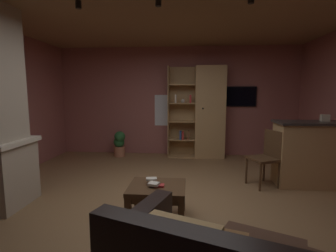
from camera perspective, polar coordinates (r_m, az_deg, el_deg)
floor at (r=3.61m, az=-0.57°, el=-17.80°), size 5.81×5.93×0.02m
wall_back at (r=6.25m, az=2.03°, el=5.59°), size 5.93×0.06×2.64m
ceiling at (r=3.45m, az=-0.63°, el=26.47°), size 5.81×5.93×0.02m
window_pane_back at (r=6.24m, az=0.04°, el=3.58°), size 0.67×0.01×0.76m
bookshelf_cabinet at (r=6.00m, az=8.66°, el=2.96°), size 1.33×0.41×2.15m
kitchen_bar_counter at (r=4.84m, az=31.23°, el=-5.43°), size 1.44×0.57×1.07m
tissue_box at (r=4.83m, az=32.08°, el=1.57°), size 0.14×0.14×0.11m
coffee_table at (r=3.16m, az=-2.49°, el=-14.81°), size 0.68×0.58×0.42m
table_book_0 at (r=3.09m, az=-2.02°, el=-13.37°), size 0.12×0.09×0.02m
table_book_1 at (r=3.07m, az=-3.26°, el=-13.00°), size 0.15×0.13×0.03m
table_book_2 at (r=3.16m, az=-3.77°, el=-11.89°), size 0.15×0.11×0.02m
dining_chair at (r=4.47m, az=21.63°, el=-6.01°), size 0.55×0.55×0.92m
potted_floor_plant at (r=6.19m, az=-10.98°, el=-3.87°), size 0.30×0.31×0.62m
wall_mounted_tv at (r=6.29m, az=15.66°, el=6.47°), size 0.85×0.06×0.48m
track_light_spot_1 at (r=3.47m, az=-19.70°, el=24.53°), size 0.07×0.07×0.09m
track_light_spot_2 at (r=3.23m, az=-2.21°, el=26.29°), size 0.07×0.07×0.09m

